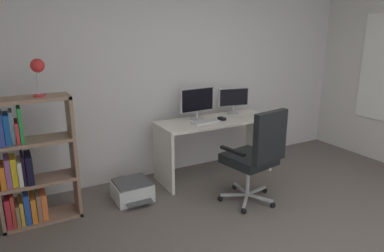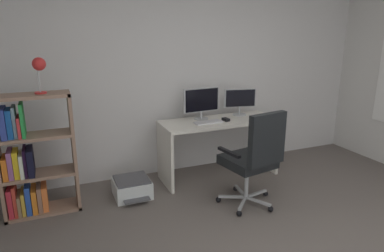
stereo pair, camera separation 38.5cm
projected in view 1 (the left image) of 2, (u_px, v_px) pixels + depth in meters
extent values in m
cube|color=silver|center=(180.00, 70.00, 4.47)|extent=(5.21, 0.10, 2.65)
cube|color=white|center=(215.00, 121.00, 4.35)|extent=(1.48, 0.56, 0.04)
cube|color=white|center=(163.00, 159.00, 4.12)|extent=(0.04, 0.54, 0.71)
cube|color=white|center=(259.00, 140.00, 4.79)|extent=(0.04, 0.54, 0.71)
cylinder|color=#B2B5B7|center=(197.00, 118.00, 4.37)|extent=(0.18, 0.18, 0.01)
cylinder|color=#B2B5B7|center=(197.00, 114.00, 4.35)|extent=(0.03, 0.03, 0.10)
cube|color=#B7BABC|center=(197.00, 100.00, 4.30)|extent=(0.48, 0.07, 0.30)
cube|color=black|center=(198.00, 100.00, 4.29)|extent=(0.45, 0.04, 0.27)
cylinder|color=#B2B5B7|center=(233.00, 113.00, 4.62)|extent=(0.18, 0.18, 0.01)
cylinder|color=#B2B5B7|center=(233.00, 109.00, 4.61)|extent=(0.03, 0.03, 0.11)
cube|color=#B7BABC|center=(233.00, 97.00, 4.56)|extent=(0.42, 0.12, 0.24)
cube|color=black|center=(234.00, 97.00, 4.54)|extent=(0.39, 0.08, 0.22)
cube|color=silver|center=(205.00, 122.00, 4.19)|extent=(0.35, 0.15, 0.02)
cube|color=black|center=(222.00, 119.00, 4.31)|extent=(0.07, 0.11, 0.03)
cube|color=#B7BABC|center=(256.00, 191.00, 3.94)|extent=(0.30, 0.08, 0.02)
sphere|color=black|center=(265.00, 190.00, 4.04)|extent=(0.06, 0.06, 0.06)
cube|color=#B7BABC|center=(241.00, 189.00, 3.99)|extent=(0.07, 0.30, 0.02)
sphere|color=black|center=(235.00, 187.00, 4.13)|extent=(0.06, 0.06, 0.06)
cube|color=#B7BABC|center=(234.00, 195.00, 3.85)|extent=(0.28, 0.16, 0.02)
sphere|color=black|center=(220.00, 198.00, 3.85)|extent=(0.06, 0.06, 0.06)
cube|color=#B7BABC|center=(246.00, 201.00, 3.71)|extent=(0.23, 0.24, 0.02)
sphere|color=black|center=(244.00, 211.00, 3.58)|extent=(0.06, 0.06, 0.06)
cube|color=#B7BABC|center=(260.00, 198.00, 3.77)|extent=(0.17, 0.28, 0.02)
sphere|color=black|center=(273.00, 205.00, 3.70)|extent=(0.06, 0.06, 0.06)
cylinder|color=#B7BABC|center=(248.00, 179.00, 3.80)|extent=(0.04, 0.04, 0.37)
cube|color=black|center=(249.00, 159.00, 3.74)|extent=(0.55, 0.54, 0.10)
cube|color=black|center=(270.00, 137.00, 3.45)|extent=(0.44, 0.14, 0.53)
cube|color=black|center=(232.00, 151.00, 3.54)|extent=(0.10, 0.33, 0.03)
cube|color=black|center=(265.00, 141.00, 3.85)|extent=(0.10, 0.33, 0.03)
cube|color=#94715B|center=(74.00, 155.00, 3.48)|extent=(0.03, 0.29, 1.24)
cube|color=#94715B|center=(28.00, 99.00, 3.16)|extent=(0.73, 0.29, 0.03)
cube|color=#94715B|center=(44.00, 217.00, 3.49)|extent=(0.73, 0.29, 0.03)
cube|color=#94715B|center=(39.00, 181.00, 3.38)|extent=(0.66, 0.29, 0.03)
cube|color=#94715B|center=(34.00, 141.00, 3.27)|extent=(0.66, 0.29, 0.03)
cube|color=red|center=(8.00, 210.00, 3.31)|extent=(0.05, 0.25, 0.29)
cube|color=#C2382A|center=(13.00, 208.00, 3.32)|extent=(0.03, 0.23, 0.32)
cube|color=#8C6D4C|center=(18.00, 212.00, 3.34)|extent=(0.03, 0.25, 0.21)
cube|color=gold|center=(22.00, 210.00, 3.37)|extent=(0.03, 0.24, 0.24)
cube|color=#264BAA|center=(27.00, 206.00, 3.37)|extent=(0.05, 0.24, 0.30)
cube|color=orange|center=(33.00, 207.00, 3.41)|extent=(0.05, 0.25, 0.25)
cube|color=#936751|center=(39.00, 205.00, 3.43)|extent=(0.04, 0.22, 0.27)
cube|color=orange|center=(44.00, 204.00, 3.46)|extent=(0.05, 0.22, 0.26)
cube|color=orange|center=(2.00, 175.00, 3.20)|extent=(0.05, 0.23, 0.22)
cube|color=#91568D|center=(8.00, 171.00, 3.22)|extent=(0.04, 0.23, 0.28)
cube|color=gold|center=(14.00, 170.00, 3.24)|extent=(0.05, 0.21, 0.27)
cube|color=silver|center=(20.00, 171.00, 3.26)|extent=(0.04, 0.25, 0.24)
cube|color=black|center=(23.00, 168.00, 3.29)|extent=(0.03, 0.26, 0.28)
cube|color=black|center=(29.00, 168.00, 3.30)|extent=(0.06, 0.26, 0.27)
cube|color=#2F419A|center=(0.00, 128.00, 3.11)|extent=(0.05, 0.26, 0.29)
cube|color=#1951A0|center=(7.00, 128.00, 3.13)|extent=(0.05, 0.22, 0.28)
cube|color=gray|center=(12.00, 126.00, 3.15)|extent=(0.03, 0.21, 0.30)
cube|color=#CF3439|center=(17.00, 131.00, 3.17)|extent=(0.03, 0.23, 0.20)
cube|color=green|center=(20.00, 124.00, 3.18)|extent=(0.03, 0.24, 0.33)
cylinder|color=red|center=(39.00, 96.00, 3.19)|extent=(0.11, 0.11, 0.02)
cylinder|color=silver|center=(38.00, 82.00, 3.16)|extent=(0.01, 0.01, 0.23)
sphere|color=red|center=(37.00, 66.00, 3.13)|extent=(0.13, 0.13, 0.13)
cube|color=silver|center=(132.00, 191.00, 3.88)|extent=(0.40, 0.38, 0.19)
cube|color=#4C4C51|center=(132.00, 182.00, 3.85)|extent=(0.37, 0.35, 0.02)
cube|color=#4C4C51|center=(140.00, 203.00, 3.69)|extent=(0.28, 0.10, 0.01)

